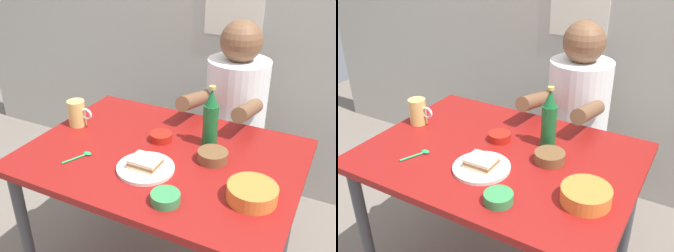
% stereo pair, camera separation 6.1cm
% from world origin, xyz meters
% --- Properties ---
extents(dining_table, '(1.10, 0.80, 0.74)m').
position_xyz_m(dining_table, '(0.00, 0.00, 0.65)').
color(dining_table, maroon).
rests_on(dining_table, ground).
extents(stool, '(0.34, 0.34, 0.45)m').
position_xyz_m(stool, '(0.11, 0.63, 0.35)').
color(stool, '#4C4C51').
rests_on(stool, ground).
extents(person_seated, '(0.33, 0.56, 0.72)m').
position_xyz_m(person_seated, '(0.11, 0.62, 0.77)').
color(person_seated, white).
rests_on(person_seated, stool).
extents(plate_orange, '(0.22, 0.22, 0.01)m').
position_xyz_m(plate_orange, '(-0.00, -0.14, 0.75)').
color(plate_orange, silver).
rests_on(plate_orange, dining_table).
extents(sandwich, '(0.11, 0.09, 0.04)m').
position_xyz_m(sandwich, '(-0.00, -0.14, 0.77)').
color(sandwich, beige).
rests_on(sandwich, plate_orange).
extents(beer_mug, '(0.13, 0.08, 0.12)m').
position_xyz_m(beer_mug, '(-0.47, 0.05, 0.80)').
color(beer_mug, '#D1BC66').
rests_on(beer_mug, dining_table).
extents(beer_bottle, '(0.06, 0.06, 0.26)m').
position_xyz_m(beer_bottle, '(0.14, 0.15, 0.86)').
color(beer_bottle, '#19602D').
rests_on(beer_bottle, dining_table).
extents(sambal_bowl_red, '(0.10, 0.10, 0.03)m').
position_xyz_m(sambal_bowl_red, '(-0.05, 0.09, 0.76)').
color(sambal_bowl_red, '#B21E14').
rests_on(sambal_bowl_red, dining_table).
extents(condiment_bowl_brown, '(0.12, 0.12, 0.04)m').
position_xyz_m(condiment_bowl_brown, '(0.20, 0.04, 0.76)').
color(condiment_bowl_brown, brown).
rests_on(condiment_bowl_brown, dining_table).
extents(dip_bowl_green, '(0.10, 0.10, 0.03)m').
position_xyz_m(dip_bowl_green, '(0.16, -0.27, 0.76)').
color(dip_bowl_green, '#388C4C').
rests_on(dip_bowl_green, dining_table).
extents(soup_bowl_orange, '(0.17, 0.17, 0.05)m').
position_xyz_m(soup_bowl_orange, '(0.41, -0.13, 0.77)').
color(soup_bowl_orange, orange).
rests_on(soup_bowl_orange, dining_table).
extents(spoon, '(0.07, 0.11, 0.01)m').
position_xyz_m(spoon, '(-0.27, -0.17, 0.75)').
color(spoon, '#26A559').
rests_on(spoon, dining_table).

